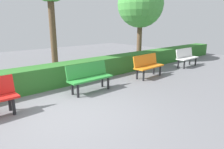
# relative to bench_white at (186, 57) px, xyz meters

# --- Properties ---
(ground_plane) EXTENTS (24.03, 24.03, 0.00)m
(ground_plane) POSITION_rel_bench_white_xyz_m (6.88, 0.82, -0.48)
(ground_plane) COLOR slate
(bench_white) EXTENTS (1.37, 0.46, 0.86)m
(bench_white) POSITION_rel_bench_white_xyz_m (0.00, 0.00, 0.00)
(bench_white) COLOR white
(bench_white) RESTS_ON ground_plane
(bench_orange) EXTENTS (1.39, 0.52, 0.86)m
(bench_orange) POSITION_rel_bench_white_xyz_m (2.90, 0.00, 0.00)
(bench_orange) COLOR orange
(bench_orange) RESTS_ON ground_plane
(bench_green) EXTENTS (1.41, 0.46, 0.86)m
(bench_green) POSITION_rel_bench_white_xyz_m (5.53, -0.11, 0.00)
(bench_green) COLOR #2D8C38
(bench_green) RESTS_ON ground_plane
(hedge_row) EXTENTS (20.03, 0.73, 0.71)m
(hedge_row) POSITION_rel_bench_white_xyz_m (5.63, -1.33, -0.12)
(hedge_row) COLOR #2D6B28
(hedge_row) RESTS_ON ground_plane
(tree_near) EXTENTS (2.41, 2.41, 4.19)m
(tree_near) POSITION_rel_bench_white_xyz_m (0.46, -2.57, 2.48)
(tree_near) COLOR brown
(tree_near) RESTS_ON ground_plane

